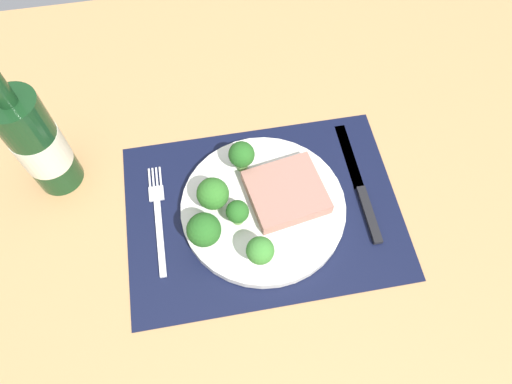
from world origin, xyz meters
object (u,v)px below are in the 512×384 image
knife (361,190)px  wine_bottle (37,143)px  plate (263,208)px  steak (286,192)px  fork (158,218)px

knife → wine_bottle: bearing=163.7°
knife → plate: bearing=179.0°
plate → steak: steak is taller
plate → knife: size_ratio=1.13×
steak → knife: 12.79cm
steak → wine_bottle: wine_bottle is taller
steak → plate: bearing=-163.9°
plate → fork: (-16.58, 1.42, -0.55)cm
knife → wine_bottle: 50.55cm
plate → knife: 16.37cm
plate → knife: bearing=1.9°
fork → wine_bottle: 20.96cm
plate → steak: bearing=16.1°
fork → knife: knife is taller
knife → wine_bottle: (-48.31, 11.50, 9.45)cm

